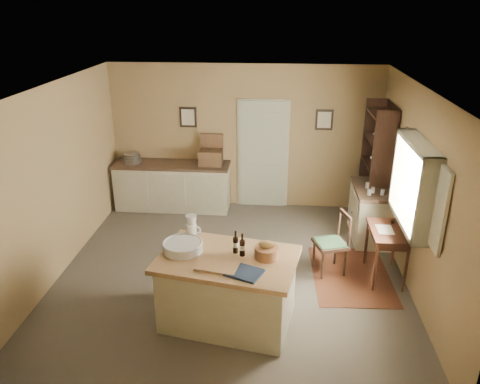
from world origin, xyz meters
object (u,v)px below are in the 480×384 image
object	(u,v)px
writing_desk	(388,236)
shelving_unit	(379,167)
right_cabinet	(371,213)
work_island	(227,288)
sideboard	(173,184)
desk_chair	(330,244)

from	to	relation	value
writing_desk	shelving_unit	bearing A→B (deg)	84.84
writing_desk	right_cabinet	world-z (taller)	right_cabinet
shelving_unit	writing_desk	bearing A→B (deg)	-95.16
work_island	right_cabinet	xyz separation A→B (m)	(2.14, 2.41, -0.02)
writing_desk	sideboard	bearing A→B (deg)	148.51
work_island	right_cabinet	world-z (taller)	work_island
writing_desk	right_cabinet	bearing A→B (deg)	90.01
shelving_unit	work_island	bearing A→B (deg)	-128.36
work_island	desk_chair	size ratio (longest dim) A/B	1.95
desk_chair	shelving_unit	size ratio (longest dim) A/B	0.42
sideboard	writing_desk	distance (m)	4.16
shelving_unit	sideboard	bearing A→B (deg)	173.26
right_cabinet	shelving_unit	bearing A→B (deg)	72.50
sideboard	shelving_unit	bearing A→B (deg)	-6.74
shelving_unit	right_cabinet	bearing A→B (deg)	-107.50
work_island	shelving_unit	distance (m)	3.76
work_island	sideboard	size ratio (longest dim) A/B	0.83
sideboard	work_island	bearing A→B (deg)	-67.35
work_island	sideboard	world-z (taller)	work_island
writing_desk	desk_chair	world-z (taller)	desk_chair
writing_desk	work_island	bearing A→B (deg)	-151.27
work_island	right_cabinet	distance (m)	3.23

